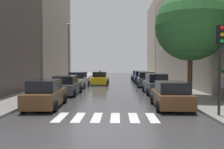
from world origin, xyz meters
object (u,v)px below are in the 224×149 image
(street_tree_right, at_px, (191,25))
(taxi_midroad, at_px, (100,78))
(lamp_post_left, at_px, (69,49))
(parked_car_right_fifth, at_px, (138,76))
(parked_car_right_fourth, at_px, (141,77))
(traffic_light_right_corner, at_px, (220,50))
(parked_car_left_nearest, at_px, (46,94))
(parked_car_right_nearest, at_px, (171,96))
(parked_car_right_second, at_px, (156,84))
(parked_car_right_third, at_px, (146,80))
(parked_car_left_third, at_px, (78,80))
(pedestrian_foreground, at_px, (222,77))
(parked_car_left_second, at_px, (66,86))

(street_tree_right, bearing_deg, taxi_midroad, 122.04)
(street_tree_right, relative_size, lamp_post_left, 1.06)
(parked_car_right_fifth, bearing_deg, street_tree_right, -173.86)
(parked_car_right_fourth, bearing_deg, traffic_light_right_corner, -174.01)
(parked_car_left_nearest, bearing_deg, parked_car_right_fourth, -24.21)
(parked_car_right_nearest, height_order, parked_car_right_second, parked_car_right_second)
(parked_car_right_third, relative_size, lamp_post_left, 0.56)
(parked_car_left_nearest, bearing_deg, parked_car_left_third, -2.13)
(parked_car_right_fifth, xyz_separation_m, taxi_midroad, (-5.52, -8.07, 0.03))
(parked_car_right_nearest, xyz_separation_m, parked_car_right_fifth, (0.12, 24.24, -0.01))
(parked_car_right_third, xyz_separation_m, taxi_midroad, (-5.53, 2.73, -0.03))
(traffic_light_right_corner, bearing_deg, parked_car_right_second, 99.25)
(parked_car_left_nearest, xyz_separation_m, pedestrian_foreground, (11.36, 1.94, 0.95))
(parked_car_right_fifth, height_order, traffic_light_right_corner, traffic_light_right_corner)
(parked_car_right_fifth, relative_size, pedestrian_foreground, 2.04)
(street_tree_right, bearing_deg, parked_car_left_third, 138.97)
(parked_car_right_fifth, xyz_separation_m, lamp_post_left, (-9.41, -8.56, 3.71))
(taxi_midroad, bearing_deg, street_tree_right, -147.42)
(parked_car_right_fifth, height_order, street_tree_right, street_tree_right)
(parked_car_right_fourth, height_order, lamp_post_left, lamp_post_left)
(parked_car_right_fourth, distance_m, taxi_midroad, 6.17)
(parked_car_right_third, bearing_deg, traffic_light_right_corner, -172.05)
(parked_car_left_third, xyz_separation_m, lamp_post_left, (-1.71, 3.19, 3.65))
(parked_car_left_third, distance_m, pedestrian_foreground, 15.55)
(parked_car_right_third, relative_size, parked_car_right_fourth, 0.96)
(parked_car_right_third, height_order, traffic_light_right_corner, traffic_light_right_corner)
(parked_car_right_fifth, relative_size, lamp_post_left, 0.57)
(pedestrian_foreground, bearing_deg, parked_car_left_third, -37.32)
(parked_car_left_second, distance_m, parked_car_right_fifth, 19.82)
(parked_car_right_fourth, bearing_deg, pedestrian_foreground, -165.86)
(parked_car_left_nearest, bearing_deg, street_tree_right, -70.80)
(parked_car_left_second, xyz_separation_m, parked_car_left_third, (-0.05, 6.53, 0.03))
(parked_car_left_second, relative_size, parked_car_right_fourth, 1.02)
(parked_car_left_third, height_order, taxi_midroad, taxi_midroad)
(parked_car_left_nearest, xyz_separation_m, parked_car_left_second, (-0.00, 5.91, -0.02))
(parked_car_left_nearest, distance_m, parked_car_right_second, 10.21)
(parked_car_left_nearest, relative_size, parked_car_right_second, 1.03)
(parked_car_left_second, distance_m, taxi_midroad, 10.43)
(lamp_post_left, bearing_deg, parked_car_right_fifth, 42.28)
(parked_car_right_nearest, relative_size, parked_car_right_fourth, 0.96)
(parked_car_right_second, bearing_deg, parked_car_left_third, 52.41)
(parked_car_left_third, bearing_deg, street_tree_right, -128.46)
(parked_car_right_third, bearing_deg, parked_car_right_nearest, -178.19)
(parked_car_right_nearest, bearing_deg, parked_car_left_nearest, 90.97)
(parked_car_left_nearest, height_order, parked_car_right_third, parked_car_right_third)
(parked_car_left_second, bearing_deg, parked_car_right_fourth, -28.92)
(parked_car_left_second, distance_m, lamp_post_left, 10.55)
(parked_car_left_third, height_order, parked_car_right_fifth, parked_car_left_third)
(parked_car_left_third, xyz_separation_m, pedestrian_foreground, (11.42, -10.51, 0.93))
(parked_car_right_fourth, bearing_deg, lamp_post_left, 111.35)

